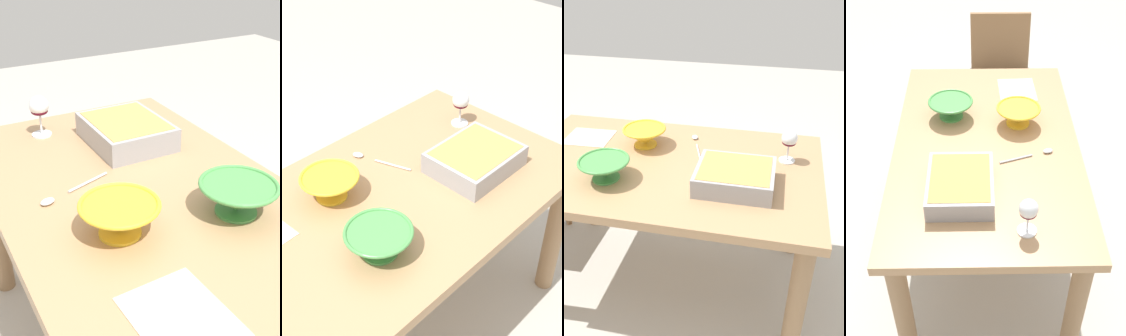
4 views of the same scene
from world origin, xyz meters
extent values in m
plane|color=#B2ADA3|center=(0.00, 0.00, 0.00)|extent=(8.00, 8.00, 0.00)
cube|color=tan|center=(0.00, 0.00, 0.70)|extent=(1.39, 0.83, 0.04)
cylinder|color=#93704E|center=(0.62, -0.35, 0.34)|extent=(0.08, 0.08, 0.68)
cylinder|color=#93704E|center=(-0.62, 0.35, 0.34)|extent=(0.08, 0.08, 0.68)
cylinder|color=#93704E|center=(0.62, 0.35, 0.34)|extent=(0.08, 0.08, 0.68)
cylinder|color=white|center=(0.53, 0.14, 0.72)|extent=(0.07, 0.07, 0.01)
cylinder|color=white|center=(0.53, 0.14, 0.76)|extent=(0.01, 0.01, 0.07)
ellipsoid|color=white|center=(0.53, 0.14, 0.84)|extent=(0.07, 0.07, 0.07)
ellipsoid|color=#4C0A19|center=(0.53, 0.14, 0.82)|extent=(0.06, 0.06, 0.03)
cube|color=#99999E|center=(0.33, -0.11, 0.76)|extent=(0.32, 0.26, 0.08)
cube|color=tan|center=(0.33, -0.11, 0.80)|extent=(0.28, 0.23, 0.02)
cylinder|color=#4C994C|center=(-0.21, -0.17, 0.72)|extent=(0.11, 0.11, 0.01)
cone|color=#4C994C|center=(-0.21, -0.17, 0.77)|extent=(0.21, 0.21, 0.08)
torus|color=#4C994C|center=(-0.21, -0.17, 0.81)|extent=(0.22, 0.22, 0.01)
cylinder|color=yellow|center=(-0.15, 0.15, 0.72)|extent=(0.11, 0.11, 0.01)
cone|color=yellow|center=(-0.15, 0.15, 0.77)|extent=(0.20, 0.20, 0.08)
torus|color=yellow|center=(-0.15, 0.15, 0.81)|extent=(0.21, 0.21, 0.01)
cylinder|color=silver|center=(0.12, 0.13, 0.73)|extent=(0.06, 0.15, 0.01)
ellipsoid|color=silver|center=(0.07, 0.27, 0.73)|extent=(0.04, 0.05, 0.01)
cube|color=beige|center=(-0.46, 0.17, 0.72)|extent=(0.24, 0.20, 0.00)
camera|label=1|loc=(-1.01, 0.56, 1.43)|focal=49.07mm
camera|label=2|loc=(-0.91, -1.01, 1.87)|focal=53.38mm
camera|label=3|loc=(0.47, -1.42, 1.61)|focal=40.91mm
camera|label=4|loc=(1.66, -0.03, 1.99)|focal=49.27mm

